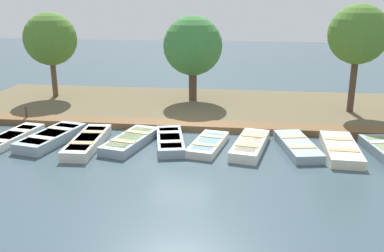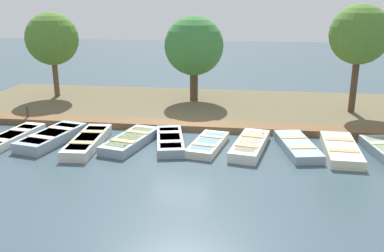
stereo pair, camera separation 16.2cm
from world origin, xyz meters
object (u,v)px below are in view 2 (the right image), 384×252
(rowboat_6, at_px, (250,145))
(rowboat_3, at_px, (130,140))
(park_tree_left, at_px, (194,46))
(park_tree_center, at_px, (360,35))
(rowboat_7, at_px, (297,146))
(park_tree_far_left, at_px, (52,39))
(rowboat_0, at_px, (10,138))
(rowboat_5, at_px, (208,144))
(rowboat_4, at_px, (170,141))
(rowboat_2, at_px, (88,141))
(rowboat_1, at_px, (52,137))
(mooring_post_near, at_px, (28,114))
(rowboat_8, at_px, (341,149))

(rowboat_6, bearing_deg, rowboat_3, -78.50)
(park_tree_left, height_order, park_tree_center, park_tree_center)
(rowboat_3, relative_size, rowboat_7, 1.01)
(rowboat_6, distance_m, park_tree_far_left, 13.41)
(rowboat_0, bearing_deg, park_tree_far_left, -161.99)
(rowboat_5, bearing_deg, rowboat_7, 104.53)
(rowboat_6, bearing_deg, rowboat_4, -82.04)
(rowboat_2, xyz_separation_m, rowboat_3, (-0.39, 1.64, -0.02))
(park_tree_far_left, bearing_deg, rowboat_5, 53.41)
(rowboat_0, relative_size, rowboat_1, 1.05)
(rowboat_0, distance_m, rowboat_4, 6.54)
(park_tree_center, bearing_deg, rowboat_4, -56.14)
(rowboat_0, relative_size, rowboat_7, 1.11)
(mooring_post_near, bearing_deg, rowboat_2, 54.80)
(rowboat_8, distance_m, park_tree_far_left, 16.31)
(rowboat_4, height_order, mooring_post_near, mooring_post_near)
(rowboat_1, bearing_deg, park_tree_far_left, -145.33)
(rowboat_0, bearing_deg, rowboat_6, 100.25)
(rowboat_7, xyz_separation_m, park_tree_left, (-6.89, -4.95, 2.97))
(rowboat_1, relative_size, rowboat_6, 1.05)
(rowboat_6, xyz_separation_m, rowboat_7, (-0.22, 1.82, -0.02))
(rowboat_4, xyz_separation_m, mooring_post_near, (-2.22, -7.20, 0.23))
(mooring_post_near, bearing_deg, rowboat_7, 79.98)
(rowboat_3, distance_m, rowboat_8, 8.14)
(park_tree_far_left, height_order, park_tree_center, park_tree_center)
(rowboat_4, bearing_deg, rowboat_0, -97.64)
(park_tree_left, bearing_deg, rowboat_0, -41.15)
(rowboat_8, bearing_deg, rowboat_4, -88.94)
(rowboat_8, bearing_deg, rowboat_0, -85.93)
(rowboat_5, relative_size, park_tree_far_left, 0.59)
(rowboat_8, xyz_separation_m, park_tree_far_left, (-6.92, -14.41, 3.23))
(rowboat_6, height_order, mooring_post_near, mooring_post_near)
(rowboat_6, height_order, park_tree_center, park_tree_center)
(rowboat_2, distance_m, rowboat_6, 6.39)
(rowboat_1, bearing_deg, rowboat_8, 102.65)
(mooring_post_near, bearing_deg, rowboat_6, 77.10)
(rowboat_0, height_order, rowboat_5, rowboat_0)
(rowboat_8, bearing_deg, rowboat_3, -87.21)
(mooring_post_near, xyz_separation_m, park_tree_far_left, (-4.58, -0.63, 3.01))
(park_tree_far_left, bearing_deg, park_tree_center, 85.11)
(rowboat_1, distance_m, park_tree_center, 14.63)
(rowboat_6, relative_size, rowboat_7, 1.00)
(rowboat_3, xyz_separation_m, rowboat_4, (-0.22, 1.56, -0.01))
(rowboat_6, relative_size, park_tree_left, 0.70)
(rowboat_7, height_order, rowboat_8, rowboat_8)
(rowboat_3, bearing_deg, rowboat_7, 105.61)
(rowboat_4, height_order, rowboat_7, rowboat_4)
(rowboat_8, distance_m, park_tree_left, 10.07)
(rowboat_1, distance_m, rowboat_2, 1.67)
(park_tree_far_left, relative_size, park_tree_center, 0.91)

